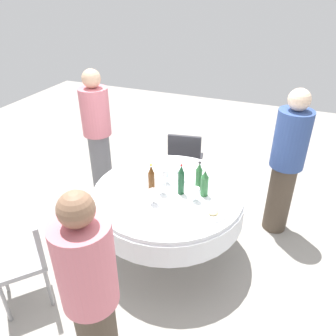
% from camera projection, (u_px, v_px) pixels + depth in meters
% --- Properties ---
extents(ground_plane, '(10.00, 10.00, 0.00)m').
position_uv_depth(ground_plane, '(168.00, 248.00, 3.51)').
color(ground_plane, gray).
extents(dining_table, '(1.46, 1.46, 0.74)m').
position_uv_depth(dining_table, '(168.00, 203.00, 3.21)').
color(dining_table, white).
rests_on(dining_table, ground_plane).
extents(bottle_dark_green_far, '(0.06, 0.06, 0.31)m').
position_uv_depth(bottle_dark_green_far, '(181.00, 180.00, 3.02)').
color(bottle_dark_green_far, '#194728').
rests_on(bottle_dark_green_far, dining_table).
extents(bottle_brown_left, '(0.06, 0.06, 0.29)m').
position_uv_depth(bottle_brown_left, '(151.00, 179.00, 3.06)').
color(bottle_brown_left, '#593314').
rests_on(bottle_brown_left, dining_table).
extents(bottle_green_inner, '(0.07, 0.07, 0.28)m').
position_uv_depth(bottle_green_inner, '(205.00, 183.00, 3.01)').
color(bottle_green_inner, '#2D6B38').
rests_on(bottle_green_inner, dining_table).
extents(bottle_green_mid, '(0.07, 0.07, 0.29)m').
position_uv_depth(bottle_green_mid, '(199.00, 176.00, 3.10)').
color(bottle_green_mid, '#2D6B38').
rests_on(bottle_green_mid, dining_table).
extents(wine_glass_mid, '(0.08, 0.08, 0.15)m').
position_uv_depth(wine_glass_mid, '(180.00, 171.00, 3.25)').
color(wine_glass_mid, white).
rests_on(wine_glass_mid, dining_table).
extents(wine_glass_rear, '(0.07, 0.07, 0.14)m').
position_uv_depth(wine_glass_rear, '(196.00, 192.00, 2.95)').
color(wine_glass_rear, white).
rests_on(wine_glass_rear, dining_table).
extents(wine_glass_north, '(0.07, 0.07, 0.15)m').
position_uv_depth(wine_glass_north, '(166.00, 173.00, 3.20)').
color(wine_glass_north, white).
rests_on(wine_glass_north, dining_table).
extents(wine_glass_near, '(0.08, 0.08, 0.14)m').
position_uv_depth(wine_glass_near, '(162.00, 185.00, 3.04)').
color(wine_glass_near, white).
rests_on(wine_glass_near, dining_table).
extents(wine_glass_south, '(0.07, 0.07, 0.15)m').
position_uv_depth(wine_glass_south, '(153.00, 194.00, 2.90)').
color(wine_glass_south, white).
rests_on(wine_glass_south, dining_table).
extents(plate_south, '(0.23, 0.23, 0.04)m').
position_uv_depth(plate_south, '(213.00, 213.00, 2.82)').
color(plate_south, white).
rests_on(plate_south, dining_table).
extents(plate_east, '(0.26, 0.26, 0.02)m').
position_uv_depth(plate_east, '(117.00, 204.00, 2.93)').
color(plate_east, white).
rests_on(plate_east, dining_table).
extents(plate_west, '(0.25, 0.25, 0.02)m').
position_uv_depth(plate_west, '(117.00, 184.00, 3.22)').
color(plate_west, white).
rests_on(plate_west, dining_table).
extents(spoon_left, '(0.10, 0.17, 0.00)m').
position_uv_depth(spoon_left, '(159.00, 216.00, 2.80)').
color(spoon_left, silver).
rests_on(spoon_left, dining_table).
extents(fork_inner, '(0.07, 0.18, 0.00)m').
position_uv_depth(fork_inner, '(217.00, 185.00, 3.21)').
color(fork_inner, silver).
rests_on(fork_inner, dining_table).
extents(spoon_mid, '(0.06, 0.18, 0.00)m').
position_uv_depth(spoon_mid, '(165.00, 166.00, 3.53)').
color(spoon_mid, silver).
rests_on(spoon_mid, dining_table).
extents(folded_napkin, '(0.15, 0.15, 0.02)m').
position_uv_depth(folded_napkin, '(192.00, 166.00, 3.53)').
color(folded_napkin, white).
rests_on(folded_napkin, dining_table).
extents(person_far, '(0.34, 0.34, 1.59)m').
position_uv_depth(person_far, '(91.00, 297.00, 1.99)').
color(person_far, '#4C3F33').
rests_on(person_far, ground_plane).
extents(person_left, '(0.34, 0.34, 1.62)m').
position_uv_depth(person_left, '(98.00, 133.00, 4.01)').
color(person_left, slate).
rests_on(person_left, ground_plane).
extents(person_inner, '(0.34, 0.34, 1.62)m').
position_uv_depth(person_inner, '(287.00, 162.00, 3.39)').
color(person_inner, '#4C3F33').
rests_on(person_inner, ground_plane).
extents(chair_north, '(0.56, 0.56, 0.87)m').
position_uv_depth(chair_north, '(27.00, 252.00, 2.74)').
color(chair_north, '#99999E').
rests_on(chair_north, ground_plane).
extents(chair_near, '(0.46, 0.46, 0.87)m').
position_uv_depth(chair_near, '(185.00, 158.00, 4.16)').
color(chair_near, '#2D2D33').
rests_on(chair_near, ground_plane).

